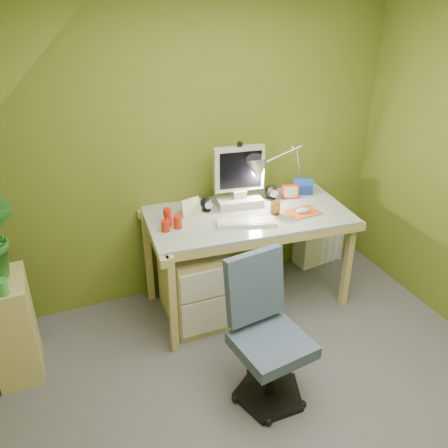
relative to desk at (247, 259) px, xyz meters
name	(u,v)px	position (x,y,z in m)	size (l,w,h in m)	color
floor	(287,423)	(-0.27, -1.18, -0.40)	(3.20, 3.20, 0.01)	#57575D
wall_back	(194,149)	(-0.27, 0.42, 0.80)	(3.20, 0.01, 2.40)	olive
slope_ceiling	(65,143)	(-1.27, -1.18, 1.45)	(1.10, 3.20, 1.10)	white
desk	(247,259)	(0.00, 0.00, 0.00)	(1.49, 0.74, 0.80)	tan
monitor	(239,175)	(0.00, 0.18, 0.64)	(0.35, 0.20, 0.48)	beige
speaker_left	(206,204)	(-0.27, 0.16, 0.45)	(0.09, 0.09, 0.11)	black
speaker_right	(271,192)	(0.27, 0.16, 0.46)	(0.10, 0.10, 0.12)	black
keyboard	(246,222)	(-0.08, -0.14, 0.41)	(0.42, 0.13, 0.02)	silver
mousepad	(303,212)	(0.38, -0.14, 0.40)	(0.25, 0.17, 0.01)	#BD571D
mouse	(303,210)	(0.38, -0.14, 0.42)	(0.11, 0.07, 0.04)	silver
amber_tumbler	(275,208)	(0.18, -0.08, 0.44)	(0.07, 0.07, 0.09)	#875413
candle_cluster	(169,219)	(-0.60, 0.01, 0.46)	(0.17, 0.15, 0.13)	red
photo_frame_red	(290,192)	(0.42, 0.12, 0.46)	(0.13, 0.02, 0.11)	red
photo_frame_blue	(303,186)	(0.56, 0.16, 0.46)	(0.15, 0.02, 0.13)	#163B98
photo_frame_green	(191,207)	(-0.40, 0.14, 0.46)	(0.15, 0.02, 0.13)	#BCCB8C
desk_lamp	(292,159)	(0.45, 0.18, 0.70)	(0.57, 0.24, 0.61)	#A8A9AD
side_ledge	(13,327)	(-1.71, -0.12, -0.04)	(0.27, 0.41, 0.71)	tan
green_cup	(2,287)	(-1.69, -0.27, 0.36)	(0.07, 0.07, 0.10)	green
task_chair	(272,344)	(-0.28, -0.96, 0.03)	(0.47, 0.47, 0.85)	#3E4D65
radiator	(318,240)	(0.87, 0.32, -0.18)	(0.43, 0.17, 0.43)	white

